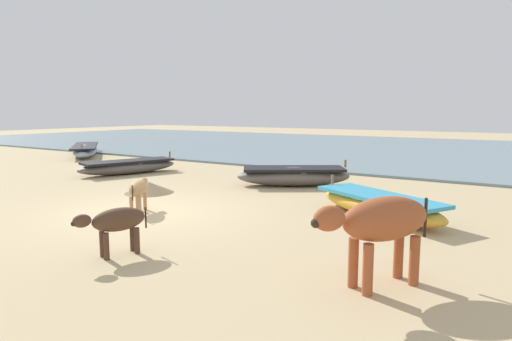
{
  "coord_description": "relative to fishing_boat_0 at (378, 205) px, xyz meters",
  "views": [
    {
      "loc": [
        6.71,
        -6.11,
        2.03
      ],
      "look_at": [
        0.93,
        2.72,
        0.6
      ],
      "focal_mm": 30.97,
      "sensor_mm": 36.0,
      "label": 1
    }
  ],
  "objects": [
    {
      "name": "cow_adult_rust",
      "position": [
        1.09,
        -3.34,
        0.52
      ],
      "size": [
        1.11,
        1.52,
        1.06
      ],
      "rotation": [
        0.0,
        0.0,
        4.17
      ],
      "color": "#9E4C28",
      "rests_on": "ground"
    },
    {
      "name": "fishing_boat_4",
      "position": [
        -14.86,
        4.23,
        0.03
      ],
      "size": [
        4.46,
        3.87,
        0.69
      ],
      "rotation": [
        0.0,
        0.0,
        5.6
      ],
      "color": "#8CA5B7",
      "rests_on": "ground"
    },
    {
      "name": "fishing_boat_0",
      "position": [
        0.0,
        0.0,
        0.0
      ],
      "size": [
        3.13,
        2.24,
        0.64
      ],
      "rotation": [
        0.0,
        0.0,
        2.65
      ],
      "color": "gold",
      "rests_on": "ground"
    },
    {
      "name": "fishing_boat_5",
      "position": [
        -3.08,
        2.29,
        0.03
      ],
      "size": [
        3.13,
        2.58,
        0.71
      ],
      "rotation": [
        0.0,
        0.0,
        0.59
      ],
      "color": "#5B5651",
      "rests_on": "ground"
    },
    {
      "name": "debris_pile_0",
      "position": [
        -5.59,
        -0.62,
        -0.11
      ],
      "size": [
        1.27,
        1.27,
        0.27
      ],
      "primitive_type": "cone",
      "rotation": [
        0.0,
        0.0,
        4.76
      ],
      "color": "#7A6647",
      "rests_on": "ground"
    },
    {
      "name": "ground",
      "position": [
        -4.14,
        -2.12,
        -0.24
      ],
      "size": [
        80.0,
        80.0,
        0.0
      ],
      "primitive_type": "plane",
      "color": "tan"
    },
    {
      "name": "calf_far_tan",
      "position": [
        -4.2,
        -2.2,
        0.23
      ],
      "size": [
        0.71,
        0.93,
        0.66
      ],
      "rotation": [
        0.0,
        0.0,
        2.14
      ],
      "color": "tan",
      "rests_on": "ground"
    },
    {
      "name": "calf_near_dark",
      "position": [
        -2.36,
        -4.27,
        0.25
      ],
      "size": [
        0.54,
        1.03,
        0.68
      ],
      "rotation": [
        0.0,
        0.0,
        4.38
      ],
      "color": "#4C3323",
      "rests_on": "ground"
    },
    {
      "name": "sea_water",
      "position": [
        -4.14,
        15.06,
        -0.2
      ],
      "size": [
        60.0,
        20.0,
        0.08
      ],
      "primitive_type": "cube",
      "color": "slate",
      "rests_on": "ground"
    },
    {
      "name": "fishing_boat_3",
      "position": [
        -8.67,
        1.39,
        0.0
      ],
      "size": [
        1.84,
        3.39,
        0.64
      ],
      "rotation": [
        0.0,
        0.0,
        1.27
      ],
      "color": "#5B5651",
      "rests_on": "ground"
    }
  ]
}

